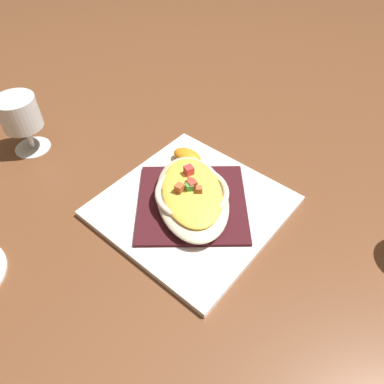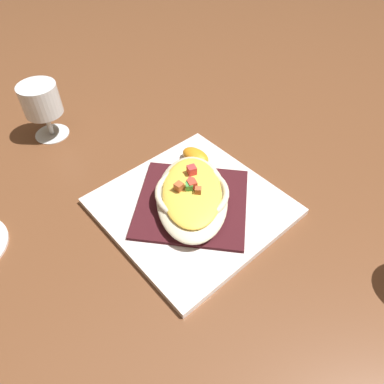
# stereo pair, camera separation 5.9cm
# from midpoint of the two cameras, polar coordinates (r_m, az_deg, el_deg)

# --- Properties ---
(ground_plane) EXTENTS (2.60, 2.60, 0.00)m
(ground_plane) POSITION_cam_midpoint_polar(r_m,az_deg,el_deg) (0.62, -2.72, -2.82)
(ground_plane) COLOR brown
(square_plate) EXTENTS (0.28, 0.28, 0.01)m
(square_plate) POSITION_cam_midpoint_polar(r_m,az_deg,el_deg) (0.61, -2.74, -2.46)
(square_plate) COLOR white
(square_plate) RESTS_ON ground_plane
(folded_napkin) EXTENTS (0.25, 0.25, 0.01)m
(folded_napkin) POSITION_cam_midpoint_polar(r_m,az_deg,el_deg) (0.60, -2.77, -1.89)
(folded_napkin) COLOR #3F141A
(folded_napkin) RESTS_ON square_plate
(gratin_dish) EXTENTS (0.21, 0.23, 0.05)m
(gratin_dish) POSITION_cam_midpoint_polar(r_m,az_deg,el_deg) (0.59, -2.85, -0.48)
(gratin_dish) COLOR beige
(gratin_dish) RESTS_ON folded_napkin
(orange_garnish) EXTENTS (0.06, 0.06, 0.03)m
(orange_garnish) POSITION_cam_midpoint_polar(r_m,az_deg,el_deg) (0.68, -3.38, 5.35)
(orange_garnish) COLOR #4D2160
(orange_garnish) RESTS_ON square_plate
(stemmed_glass) EXTENTS (0.07, 0.07, 0.11)m
(stemmed_glass) POSITION_cam_midpoint_polar(r_m,az_deg,el_deg) (0.77, -27.71, 10.53)
(stemmed_glass) COLOR white
(stemmed_glass) RESTS_ON ground_plane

